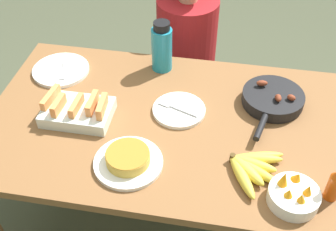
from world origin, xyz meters
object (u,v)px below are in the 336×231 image
empty_plate_far_left (179,110)px  hot_sauce_bottle (335,183)px  person_figure (186,68)px  frittata_plate_center (128,160)px  water_bottle (162,47)px  melon_tray (78,111)px  empty_plate_near_front (61,70)px  fruit_bowl_mango (294,195)px  banana_bunch (251,167)px  skillet (273,99)px

empty_plate_far_left → hot_sauce_bottle: size_ratio=1.32×
person_figure → frittata_plate_center: bearing=-94.5°
hot_sauce_bottle → person_figure: bearing=122.3°
water_bottle → melon_tray: bearing=-124.8°
empty_plate_near_front → empty_plate_far_left: (0.56, -0.17, 0.00)m
empty_plate_near_front → fruit_bowl_mango: 1.13m
banana_bunch → empty_plate_near_front: banana_bunch is taller
fruit_bowl_mango → hot_sauce_bottle: 0.14m
fruit_bowl_mango → water_bottle: (-0.55, 0.64, 0.08)m
melon_tray → empty_plate_near_front: (-0.18, 0.27, -0.03)m
melon_tray → frittata_plate_center: melon_tray is taller
melon_tray → water_bottle: 0.47m
empty_plate_far_left → person_figure: 0.70m
empty_plate_far_left → water_bottle: (-0.12, 0.28, 0.10)m
melon_tray → empty_plate_far_left: melon_tray is taller
frittata_plate_center → hot_sauce_bottle: hot_sauce_bottle is taller
frittata_plate_center → person_figure: (0.07, 0.95, -0.28)m
melon_tray → empty_plate_far_left: (0.39, 0.10, -0.03)m
frittata_plate_center → empty_plate_near_front: size_ratio=0.98×
empty_plate_far_left → hot_sauce_bottle: bearing=-30.4°
frittata_plate_center → skillet: bearing=39.7°
fruit_bowl_mango → empty_plate_far_left: bearing=139.7°
hot_sauce_bottle → empty_plate_near_front: bearing=156.0°
melon_tray → person_figure: 0.87m
banana_bunch → water_bottle: bearing=127.7°
empty_plate_near_front → banana_bunch: bearing=-26.6°
empty_plate_near_front → fruit_bowl_mango: fruit_bowl_mango is taller
empty_plate_far_left → melon_tray: bearing=-165.3°
empty_plate_near_front → water_bottle: (0.44, 0.11, 0.10)m
empty_plate_near_front → person_figure: 0.74m
skillet → banana_bunch: bearing=2.4°
banana_bunch → hot_sauce_bottle: bearing=-14.7°
banana_bunch → frittata_plate_center: bearing=-173.7°
skillet → water_bottle: bearing=-95.2°
skillet → fruit_bowl_mango: fruit_bowl_mango is taller
fruit_bowl_mango → banana_bunch: bearing=142.0°
skillet → person_figure: person_figure is taller
person_figure → banana_bunch: bearing=-68.7°
hot_sauce_bottle → banana_bunch: bearing=165.3°
empty_plate_far_left → fruit_bowl_mango: fruit_bowl_mango is taller
banana_bunch → water_bottle: (-0.41, 0.54, 0.09)m
skillet → fruit_bowl_mango: 0.48m
empty_plate_near_front → empty_plate_far_left: 0.59m
fruit_bowl_mango → person_figure: person_figure is taller
empty_plate_far_left → water_bottle: water_bottle is taller
fruit_bowl_mango → melon_tray: bearing=162.1°
skillet → empty_plate_near_front: skillet is taller
skillet → hot_sauce_bottle: 0.48m
water_bottle → hot_sauce_bottle: size_ratio=1.45×
melon_tray → empty_plate_far_left: 0.40m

